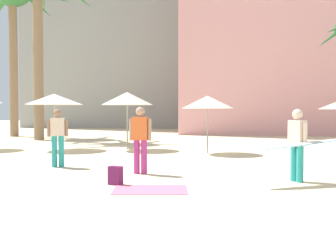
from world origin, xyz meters
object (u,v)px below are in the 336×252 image
at_px(beach_towel, 150,190).
at_px(person_mid_center, 298,143).
at_px(person_mid_left, 58,135).
at_px(cafe_umbrella_2, 127,99).
at_px(cafe_umbrella_3, 54,99).
at_px(person_far_right, 140,137).
at_px(cafe_umbrella_4, 208,102).
at_px(backpack, 116,176).

relative_size(beach_towel, person_mid_center, 0.58).
height_order(beach_towel, person_mid_left, person_mid_left).
distance_m(cafe_umbrella_2, person_mid_center, 9.30).
bearing_deg(cafe_umbrella_3, person_far_right, -49.64).
relative_size(cafe_umbrella_2, person_mid_center, 0.93).
distance_m(cafe_umbrella_3, person_far_right, 7.79).
bearing_deg(cafe_umbrella_2, cafe_umbrella_4, -15.73).
bearing_deg(person_far_right, person_mid_left, 74.06).
bearing_deg(cafe_umbrella_4, backpack, -103.84).
xyz_separation_m(beach_towel, person_mid_left, (-3.36, 3.04, 0.93)).
xyz_separation_m(cafe_umbrella_3, person_mid_center, (8.87, -6.65, -1.23)).
height_order(cafe_umbrella_3, backpack, cafe_umbrella_3).
height_order(cafe_umbrella_4, person_far_right, cafe_umbrella_4).
height_order(backpack, person_far_right, person_far_right).
xyz_separation_m(cafe_umbrella_2, beach_towel, (2.61, -8.49, -2.17)).
bearing_deg(backpack, cafe_umbrella_2, 30.82).
height_order(beach_towel, person_mid_center, person_mid_center).
bearing_deg(beach_towel, person_mid_center, 22.83).
distance_m(cafe_umbrella_4, person_far_right, 5.69).
relative_size(cafe_umbrella_2, cafe_umbrella_3, 1.02).
xyz_separation_m(cafe_umbrella_4, person_far_right, (-1.51, -5.39, -1.03)).
relative_size(cafe_umbrella_4, backpack, 5.36).
xyz_separation_m(cafe_umbrella_2, person_far_right, (1.94, -6.36, -1.21)).
xyz_separation_m(backpack, person_far_right, (0.21, 1.63, 0.77)).
distance_m(backpack, person_mid_center, 4.25).
bearing_deg(person_mid_left, cafe_umbrella_2, 152.09).
bearing_deg(person_mid_center, beach_towel, -10.97).
bearing_deg(beach_towel, cafe_umbrella_3, 125.26).
distance_m(cafe_umbrella_4, beach_towel, 7.82).
bearing_deg(person_far_right, cafe_umbrella_2, 19.65).
relative_size(person_mid_center, person_mid_left, 1.54).
bearing_deg(cafe_umbrella_2, beach_towel, -72.92).
height_order(beach_towel, backpack, backpack).
distance_m(cafe_umbrella_2, person_far_right, 6.76).
distance_m(cafe_umbrella_3, person_mid_center, 11.15).
bearing_deg(person_mid_left, backpack, 24.09).
relative_size(cafe_umbrella_2, beach_towel, 1.59).
xyz_separation_m(cafe_umbrella_3, person_mid_left, (2.30, -4.96, -1.21)).
xyz_separation_m(cafe_umbrella_3, person_far_right, (4.99, -5.87, -1.18)).
bearing_deg(cafe_umbrella_4, person_mid_left, -133.14).
distance_m(cafe_umbrella_4, person_mid_left, 6.23).
xyz_separation_m(beach_towel, person_mid_center, (3.22, 1.35, 0.91)).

